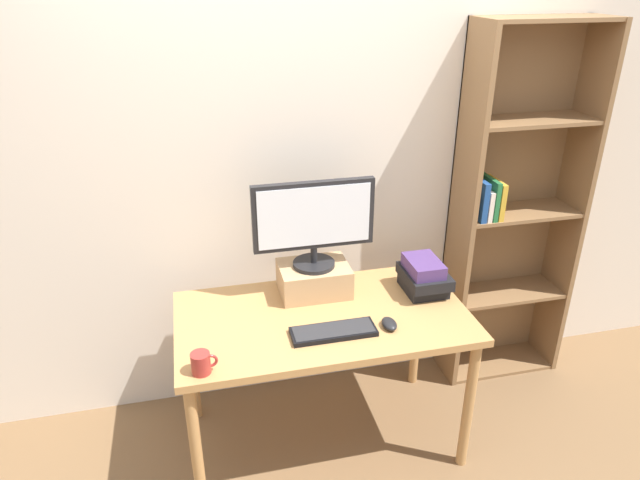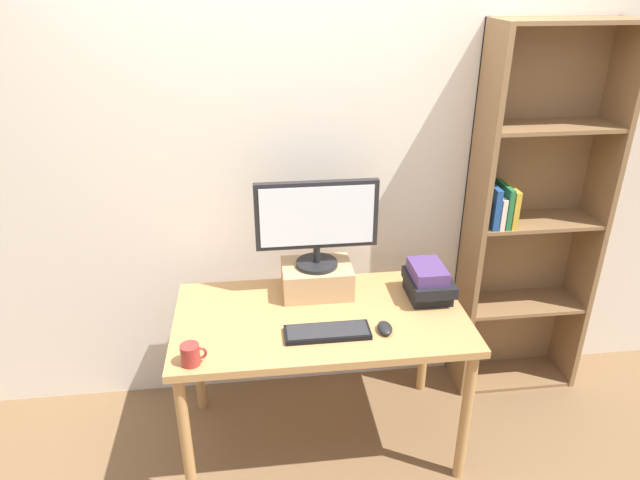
# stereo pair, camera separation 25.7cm
# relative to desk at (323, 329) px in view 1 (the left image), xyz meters

# --- Properties ---
(ground_plane) EXTENTS (12.00, 12.00, 0.00)m
(ground_plane) POSITION_rel_desk_xyz_m (0.00, 0.00, -0.67)
(ground_plane) COLOR brown
(back_wall) EXTENTS (7.00, 0.08, 2.60)m
(back_wall) POSITION_rel_desk_xyz_m (0.00, 0.54, 0.63)
(back_wall) COLOR beige
(back_wall) RESTS_ON ground_plane
(desk) EXTENTS (1.35, 0.74, 0.76)m
(desk) POSITION_rel_desk_xyz_m (0.00, 0.00, 0.00)
(desk) COLOR #B7844C
(desk) RESTS_ON ground_plane
(bookshelf_unit) EXTENTS (0.69, 0.28, 2.01)m
(bookshelf_unit) POSITION_rel_desk_xyz_m (1.16, 0.39, 0.34)
(bookshelf_unit) COLOR olive
(bookshelf_unit) RESTS_ON ground_plane
(riser_box) EXTENTS (0.34, 0.25, 0.15)m
(riser_box) POSITION_rel_desk_xyz_m (0.01, 0.21, 0.15)
(riser_box) COLOR tan
(riser_box) RESTS_ON desk
(computer_monitor) EXTENTS (0.58, 0.20, 0.43)m
(computer_monitor) POSITION_rel_desk_xyz_m (0.01, 0.21, 0.47)
(computer_monitor) COLOR black
(computer_monitor) RESTS_ON riser_box
(keyboard) EXTENTS (0.38, 0.13, 0.02)m
(keyboard) POSITION_rel_desk_xyz_m (0.01, -0.16, 0.09)
(keyboard) COLOR black
(keyboard) RESTS_ON desk
(computer_mouse) EXTENTS (0.06, 0.10, 0.04)m
(computer_mouse) POSITION_rel_desk_xyz_m (0.26, -0.17, 0.10)
(computer_mouse) COLOR black
(computer_mouse) RESTS_ON desk
(book_stack) EXTENTS (0.20, 0.27, 0.18)m
(book_stack) POSITION_rel_desk_xyz_m (0.53, 0.10, 0.16)
(book_stack) COLOR black
(book_stack) RESTS_ON desk
(coffee_mug) EXTENTS (0.11, 0.08, 0.09)m
(coffee_mug) POSITION_rel_desk_xyz_m (-0.56, -0.30, 0.13)
(coffee_mug) COLOR #9E2D28
(coffee_mug) RESTS_ON desk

